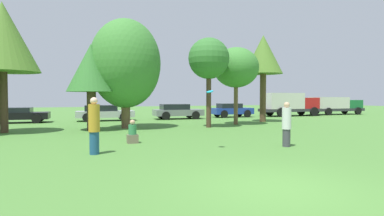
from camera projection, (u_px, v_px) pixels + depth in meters
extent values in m
plane|color=#477A33|center=(275.00, 187.00, 6.69)|extent=(120.00, 120.00, 0.00)
cylinder|color=navy|center=(94.00, 143.00, 10.57)|extent=(0.32, 0.32, 0.76)
cylinder|color=#BF8C26|center=(94.00, 118.00, 10.54)|extent=(0.37, 0.37, 0.93)
sphere|color=beige|center=(94.00, 101.00, 10.52)|extent=(0.25, 0.25, 0.25)
cylinder|color=#3F3F47|center=(286.00, 138.00, 12.21)|extent=(0.30, 0.30, 0.69)
cylinder|color=silver|center=(287.00, 118.00, 12.18)|extent=(0.35, 0.35, 0.84)
sphere|color=tan|center=(287.00, 105.00, 12.16)|extent=(0.23, 0.23, 0.23)
cylinder|color=#19B2D8|center=(210.00, 92.00, 11.40)|extent=(0.26, 0.26, 0.12)
cube|color=#726651|center=(133.00, 139.00, 13.16)|extent=(0.44, 0.37, 0.36)
cylinder|color=#337F4C|center=(132.00, 130.00, 13.15)|extent=(0.33, 0.33, 0.42)
sphere|color=tan|center=(132.00, 122.00, 13.14)|extent=(0.22, 0.22, 0.22)
cylinder|color=#473323|center=(4.00, 102.00, 16.90)|extent=(0.40, 0.40, 3.30)
cone|color=#4C7528|center=(2.00, 37.00, 16.78)|extent=(3.76, 3.76, 3.76)
cylinder|color=#473323|center=(92.00, 111.00, 18.20)|extent=(0.52, 0.52, 2.25)
cone|color=#33702D|center=(91.00, 68.00, 18.11)|extent=(2.77, 2.77, 2.77)
cylinder|color=brown|center=(126.00, 106.00, 19.45)|extent=(0.54, 0.54, 2.82)
ellipsoid|color=#3D7F33|center=(125.00, 64.00, 19.36)|extent=(4.35, 4.35, 5.49)
cylinder|color=#473323|center=(209.00, 99.00, 19.93)|extent=(0.31, 0.31, 3.68)
sphere|color=#33702D|center=(209.00, 58.00, 19.84)|extent=(2.61, 2.61, 2.61)
cylinder|color=brown|center=(236.00, 102.00, 22.13)|extent=(0.29, 0.29, 3.15)
ellipsoid|color=#3D7F33|center=(236.00, 68.00, 22.04)|extent=(3.20, 3.20, 2.83)
cylinder|color=brown|center=(263.00, 98.00, 24.59)|extent=(0.48, 0.48, 3.77)
cone|color=#4C7528|center=(263.00, 54.00, 24.47)|extent=(3.03, 3.03, 3.03)
cube|color=black|center=(20.00, 116.00, 23.57)|extent=(4.17, 2.02, 0.51)
cube|color=black|center=(15.00, 110.00, 23.45)|extent=(2.32, 1.72, 0.37)
cylinder|color=black|center=(40.00, 117.00, 24.85)|extent=(0.67, 0.24, 0.66)
cylinder|color=black|center=(36.00, 119.00, 23.10)|extent=(0.67, 0.24, 0.66)
cylinder|color=black|center=(4.00, 118.00, 24.05)|extent=(0.67, 0.24, 0.66)
cube|color=#B2B2B7|center=(105.00, 114.00, 25.62)|extent=(4.66, 1.92, 0.51)
cube|color=black|center=(101.00, 108.00, 25.50)|extent=(2.59, 1.63, 0.47)
cylinder|color=black|center=(122.00, 116.00, 26.89)|extent=(0.71, 0.23, 0.70)
cylinder|color=black|center=(124.00, 117.00, 25.26)|extent=(0.71, 0.23, 0.70)
cylinder|color=black|center=(87.00, 116.00, 26.00)|extent=(0.71, 0.23, 0.70)
cylinder|color=black|center=(87.00, 118.00, 24.36)|extent=(0.71, 0.23, 0.70)
cube|color=slate|center=(178.00, 112.00, 27.85)|extent=(4.40, 2.08, 0.54)
cube|color=black|center=(175.00, 107.00, 27.73)|extent=(2.45, 1.77, 0.48)
cylinder|color=black|center=(189.00, 114.00, 29.17)|extent=(0.72, 0.22, 0.71)
cylinder|color=black|center=(196.00, 115.00, 27.38)|extent=(0.72, 0.22, 0.71)
cylinder|color=black|center=(161.00, 115.00, 28.33)|extent=(0.72, 0.22, 0.71)
cylinder|color=black|center=(166.00, 116.00, 26.54)|extent=(0.72, 0.22, 0.71)
cube|color=#1E389E|center=(232.00, 111.00, 30.38)|extent=(3.98, 1.85, 0.58)
cube|color=black|center=(229.00, 106.00, 30.27)|extent=(2.21, 1.57, 0.44)
cylinder|color=black|center=(239.00, 113.00, 31.56)|extent=(0.73, 0.19, 0.72)
cylinder|color=black|center=(247.00, 114.00, 29.97)|extent=(0.73, 0.19, 0.72)
cylinder|color=black|center=(217.00, 113.00, 30.80)|extent=(0.73, 0.19, 0.72)
cylinder|color=black|center=(224.00, 114.00, 29.21)|extent=(0.73, 0.19, 0.72)
cube|color=#2D2D33|center=(290.00, 110.00, 32.21)|extent=(6.35, 2.33, 0.30)
cube|color=red|center=(306.00, 103.00, 32.80)|extent=(2.09, 2.04, 1.12)
cube|color=beige|center=(283.00, 101.00, 31.91)|extent=(3.97, 2.23, 1.60)
cylinder|color=black|center=(301.00, 111.00, 33.89)|extent=(0.93, 0.26, 0.92)
cylinder|color=black|center=(314.00, 112.00, 31.93)|extent=(0.93, 0.26, 0.92)
cylinder|color=black|center=(270.00, 111.00, 32.65)|extent=(0.93, 0.26, 0.92)
cylinder|color=black|center=(281.00, 112.00, 30.70)|extent=(0.93, 0.26, 0.92)
cube|color=#2D2D33|center=(335.00, 110.00, 34.94)|extent=(6.58, 2.20, 0.30)
cube|color=#196633|center=(349.00, 104.00, 35.56)|extent=(2.16, 1.91, 0.92)
cube|color=beige|center=(329.00, 103.00, 34.63)|extent=(4.11, 2.09, 1.24)
cylinder|color=black|center=(345.00, 110.00, 36.57)|extent=(0.82, 0.27, 0.81)
cylinder|color=black|center=(358.00, 111.00, 34.76)|extent=(0.82, 0.27, 0.81)
cylinder|color=black|center=(316.00, 111.00, 35.29)|extent=(0.82, 0.27, 0.81)
cylinder|color=black|center=(328.00, 111.00, 33.48)|extent=(0.82, 0.27, 0.81)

